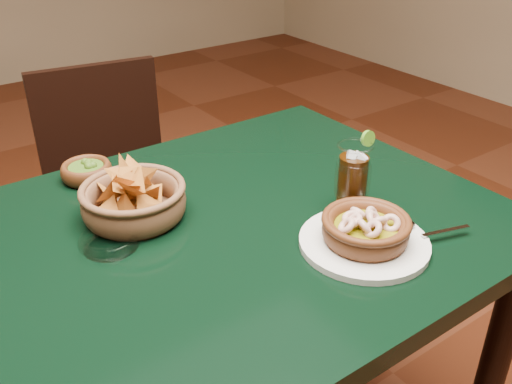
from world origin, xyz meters
TOP-DOWN VIEW (x-y plane):
  - dining_table at (0.00, 0.00)m, footprint 1.20×0.80m
  - dining_chair at (0.14, 0.70)m, footprint 0.44×0.44m
  - shrimp_plate at (0.24, -0.20)m, footprint 0.29×0.23m
  - chip_basket at (-0.04, 0.12)m, footprint 0.23×0.23m
  - guacamole_ramekin at (-0.06, 0.32)m, footprint 0.13×0.13m
  - cola_drink at (0.31, -0.10)m, footprint 0.14×0.14m
  - glass_ashtray at (-0.12, 0.05)m, footprint 0.12×0.12m

SIDE VIEW (x-z plane):
  - dining_chair at x=0.14m, z-range 0.04..0.89m
  - dining_table at x=0.00m, z-range 0.28..1.03m
  - glass_ashtray at x=-0.12m, z-range 0.75..0.78m
  - guacamole_ramekin at x=-0.06m, z-range 0.75..0.79m
  - shrimp_plate at x=0.24m, z-range 0.74..0.82m
  - chip_basket at x=-0.04m, z-range 0.72..0.86m
  - cola_drink at x=0.31m, z-range 0.74..0.90m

